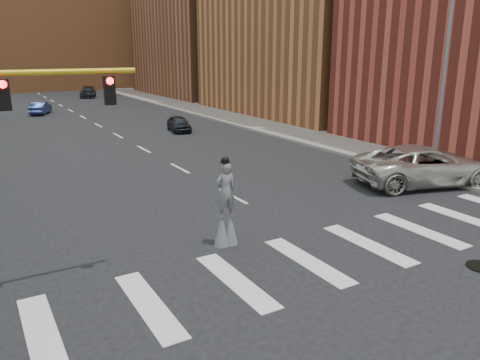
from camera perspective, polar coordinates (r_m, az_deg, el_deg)
ground_plane at (r=15.00m, az=14.53°, el=-9.90°), size 160.00×160.00×0.00m
sidewalk_right at (r=41.50m, az=2.65°, el=6.86°), size 5.00×90.00×0.18m
building_far at (r=71.06m, az=-3.84°, el=18.43°), size 16.00×22.00×20.00m
building_backdrop at (r=88.90m, az=-20.89°, el=16.26°), size 26.00×14.00×18.00m
streetlight at (r=25.87m, az=23.45°, el=11.13°), size 2.05×0.20×9.00m
stilt_performer at (r=15.46m, az=-1.77°, el=-3.60°), size 0.84×0.53×3.04m
suv_crossing at (r=24.33m, az=21.58°, el=1.67°), size 7.48×5.07×1.90m
car_near at (r=38.37m, az=-7.47°, el=6.83°), size 2.06×3.80×1.23m
car_mid at (r=52.61m, az=-23.14°, el=8.07°), size 2.71×4.09×1.27m
car_far at (r=69.79m, az=-18.04°, el=10.14°), size 3.32×5.26×1.42m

